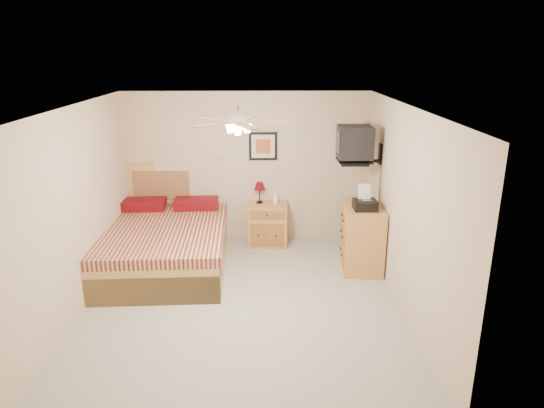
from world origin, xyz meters
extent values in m
plane|color=#9B978C|center=(0.00, 0.00, 0.00)|extent=(4.50, 4.50, 0.00)
cube|color=white|center=(0.00, 0.00, 2.50)|extent=(4.00, 4.50, 0.04)
cube|color=#C8AD93|center=(0.00, 2.25, 1.25)|extent=(4.00, 0.04, 2.50)
cube|color=#C8AD93|center=(0.00, -2.25, 1.25)|extent=(4.00, 0.04, 2.50)
cube|color=#C8AD93|center=(-2.00, 0.00, 1.25)|extent=(0.04, 4.50, 2.50)
cube|color=#C8AD93|center=(2.00, 0.00, 1.25)|extent=(0.04, 4.50, 2.50)
cube|color=#A27642|center=(0.34, 2.00, 0.35)|extent=(0.67, 0.52, 0.70)
imported|color=white|center=(0.47, 1.99, 0.81)|extent=(0.11, 0.11, 0.22)
cube|color=black|center=(0.27, 2.23, 1.62)|extent=(0.46, 0.04, 0.46)
cube|color=#C0863B|center=(1.73, 1.04, 0.48)|extent=(0.63, 0.85, 0.95)
imported|color=#B0A78A|center=(1.65, 1.36, 0.97)|extent=(0.23, 0.29, 0.02)
imported|color=gray|center=(1.69, 1.37, 0.99)|extent=(0.18, 0.25, 0.02)
camera|label=1|loc=(0.28, -5.58, 3.13)|focal=32.00mm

